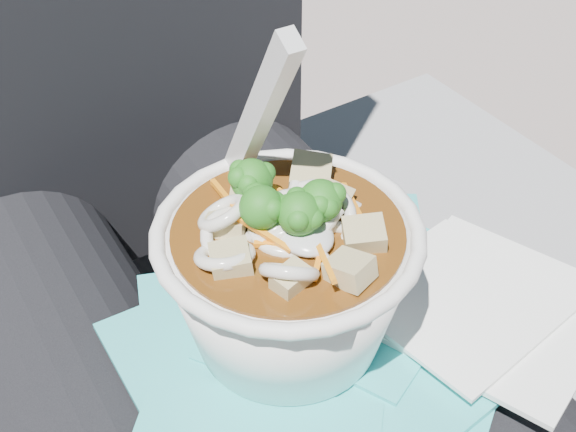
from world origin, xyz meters
TOP-DOWN VIEW (x-y plane):
  - lap at (0.00, 0.00)m, footprint 0.36×0.48m
  - person_body at (0.00, 0.09)m, footprint 0.34×0.94m
  - plastic_bag at (0.03, -0.02)m, footprint 0.31×0.28m
  - napkins at (0.13, -0.06)m, footprint 0.17×0.17m
  - udon_bowl at (0.01, -0.01)m, footprint 0.17×0.17m

SIDE VIEW (x-z plane):
  - lap at x=0.00m, z-range 0.48..0.64m
  - person_body at x=0.00m, z-range 0.06..1.09m
  - plastic_bag at x=0.03m, z-range 0.64..0.65m
  - napkins at x=0.13m, z-range 0.65..0.66m
  - udon_bowl at x=0.01m, z-range 0.61..0.81m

